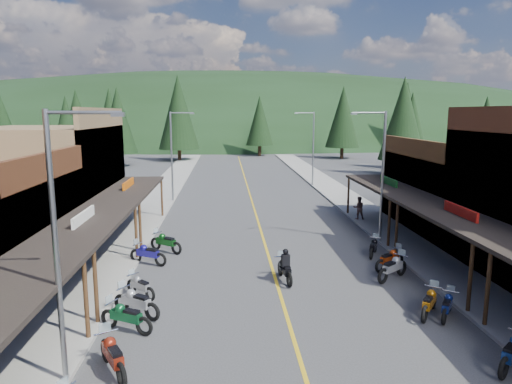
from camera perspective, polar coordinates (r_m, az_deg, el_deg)
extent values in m
plane|color=#38383A|center=(20.36, 3.13, -12.96)|extent=(220.00, 220.00, 0.00)
cube|color=gold|center=(39.49, -0.36, -1.66)|extent=(0.15, 90.00, 0.01)
cube|color=gray|center=(39.92, -12.93, -1.68)|extent=(3.40, 94.00, 0.15)
cube|color=gray|center=(40.92, 11.89, -1.36)|extent=(3.40, 94.00, 0.15)
cylinder|color=#472D19|center=(17.21, -20.47, -12.59)|extent=(0.16, 0.16, 3.00)
cube|color=#3F2111|center=(22.30, -24.30, -3.44)|extent=(0.30, 9.00, 6.20)
cube|color=black|center=(21.85, -20.71, -3.72)|extent=(3.20, 9.00, 0.18)
cylinder|color=#472D19|center=(18.28, -19.39, -11.18)|extent=(0.16, 0.16, 3.00)
cylinder|color=#472D19|center=(25.52, -14.75, -4.97)|extent=(0.16, 0.16, 3.00)
cube|color=silver|center=(21.81, -20.74, -3.21)|extent=(0.12, 3.00, 0.70)
cube|color=brown|center=(32.42, -24.89, 1.16)|extent=(8.00, 10.20, 7.00)
cube|color=brown|center=(31.16, -18.34, 2.37)|extent=(0.30, 10.20, 8.20)
cube|color=black|center=(30.98, -15.64, 0.41)|extent=(3.20, 10.20, 0.18)
cylinder|color=#472D19|center=(26.66, -14.27, -4.32)|extent=(0.16, 0.16, 3.00)
cylinder|color=#472D19|center=(35.35, -11.68, -0.76)|extent=(0.16, 0.16, 3.00)
cube|color=#CC590C|center=(30.95, -15.66, 0.78)|extent=(0.12, 3.00, 0.70)
cylinder|color=#472D19|center=(19.06, 26.98, -10.84)|extent=(0.16, 0.16, 3.00)
cube|color=#562B19|center=(24.15, 27.36, -0.28)|extent=(0.30, 9.00, 8.20)
cube|color=black|center=(23.63, 24.13, -2.96)|extent=(3.20, 9.00, 0.18)
cylinder|color=#472D19|center=(20.03, 25.22, -9.72)|extent=(0.16, 0.16, 3.00)
cylinder|color=#472D19|center=(26.80, 17.18, -4.38)|extent=(0.16, 0.16, 3.00)
cube|color=#B2140F|center=(23.59, 24.17, -2.48)|extent=(0.12, 3.00, 0.70)
cube|color=#4C2D16|center=(34.51, 24.48, -0.02)|extent=(8.00, 10.20, 5.00)
cube|color=#4C2D16|center=(32.77, 18.61, 0.94)|extent=(0.30, 10.20, 6.20)
cube|color=black|center=(32.26, 16.22, 0.75)|extent=(3.20, 10.20, 0.18)
cylinder|color=#472D19|center=(27.89, 16.31, -3.79)|extent=(0.16, 0.16, 3.00)
cylinder|color=#472D19|center=(36.28, 11.47, -0.48)|extent=(0.16, 0.16, 3.00)
cube|color=#14591E|center=(32.23, 16.24, 1.10)|extent=(0.12, 3.00, 0.70)
cylinder|color=gray|center=(14.04, -23.70, -7.08)|extent=(0.16, 0.16, 8.00)
cylinder|color=gray|center=(13.17, -20.74, 9.27)|extent=(2.00, 0.10, 0.10)
cube|color=gray|center=(12.94, -16.86, 9.27)|extent=(0.35, 0.18, 0.12)
cylinder|color=gray|center=(41.09, -10.50, 4.26)|extent=(0.16, 0.16, 8.00)
cylinder|color=gray|center=(40.80, -9.26, 9.75)|extent=(2.00, 0.10, 0.10)
cube|color=gray|center=(40.72, -7.98, 9.71)|extent=(0.35, 0.18, 0.12)
cylinder|color=gray|center=(28.51, 15.54, 1.66)|extent=(0.16, 0.16, 8.00)
cylinder|color=gray|center=(27.92, 13.95, 9.60)|extent=(2.00, 0.10, 0.10)
cube|color=gray|center=(27.67, 12.14, 9.56)|extent=(0.35, 0.18, 0.12)
cylinder|color=gray|center=(49.68, 7.16, 5.29)|extent=(0.16, 0.16, 8.00)
cylinder|color=gray|center=(49.35, 6.10, 9.82)|extent=(2.00, 0.10, 0.10)
cube|color=gray|center=(49.20, 5.05, 9.78)|extent=(0.35, 0.18, 0.12)
ellipsoid|color=black|center=(153.84, -2.97, 6.91)|extent=(310.00, 140.00, 60.00)
cylinder|color=black|center=(89.25, -28.86, 4.21)|extent=(0.60, 0.60, 2.00)
cone|color=black|center=(89.00, -29.15, 7.73)|extent=(5.04, 5.04, 9.00)
cylinder|color=black|center=(91.49, -17.58, 5.08)|extent=(0.60, 0.60, 2.00)
cone|color=black|center=(91.23, -17.79, 9.00)|extent=(5.88, 5.88, 10.50)
cylinder|color=black|center=(77.31, -9.53, 4.61)|extent=(0.60, 0.60, 2.00)
cone|color=black|center=(77.00, -9.68, 9.80)|extent=(6.72, 6.72, 12.00)
cylinder|color=black|center=(85.14, 0.46, 5.22)|extent=(0.60, 0.60, 2.00)
cone|color=black|center=(84.87, 0.46, 8.92)|extent=(5.04, 5.04, 9.00)
cylinder|color=black|center=(81.50, 10.68, 4.84)|extent=(0.60, 0.60, 2.00)
cone|color=black|center=(81.21, 10.82, 9.24)|extent=(5.88, 5.88, 10.50)
cylinder|color=black|center=(97.87, 18.06, 5.34)|extent=(0.60, 0.60, 2.00)
cone|color=black|center=(97.63, 18.28, 9.44)|extent=(6.72, 6.72, 12.00)
cylinder|color=black|center=(95.97, 26.53, 4.71)|extent=(0.60, 0.60, 2.00)
cone|color=black|center=(95.73, 26.78, 7.99)|extent=(5.04, 5.04, 9.00)
cylinder|color=black|center=(99.40, -21.27, 5.22)|extent=(0.60, 0.60, 2.00)
cone|color=black|center=(99.17, -21.50, 8.82)|extent=(5.88, 5.88, 10.50)
cylinder|color=black|center=(62.22, -22.25, 2.77)|extent=(0.60, 0.60, 2.00)
cone|color=black|center=(61.86, -22.56, 7.36)|extent=(4.48, 4.48, 8.00)
cylinder|color=black|center=(69.20, 18.60, 3.63)|extent=(0.60, 0.60, 2.00)
cone|color=black|center=(68.87, 18.85, 8.10)|extent=(4.93, 4.93, 8.80)
cylinder|color=black|center=(70.72, -16.64, 3.86)|extent=(0.60, 0.60, 2.00)
cone|color=black|center=(70.40, -16.88, 8.56)|extent=(5.38, 5.38, 9.60)
cylinder|color=black|center=(61.25, 17.61, 2.94)|extent=(0.60, 0.60, 2.00)
cone|color=black|center=(60.87, 17.91, 8.74)|extent=(5.82, 5.82, 10.40)
imported|color=brown|center=(34.44, 12.71, -1.93)|extent=(0.86, 0.54, 1.69)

